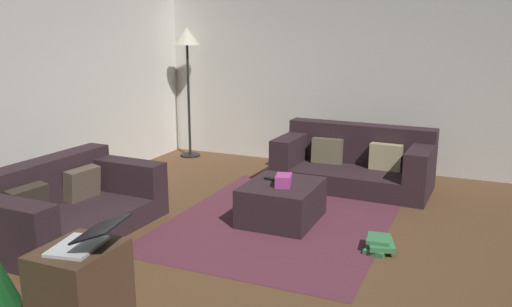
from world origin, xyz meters
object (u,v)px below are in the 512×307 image
(side_table, at_px, (81,285))
(laptop, at_px, (86,240))
(tv_remote, at_px, (272,179))
(couch_left, at_px, (63,205))
(couch_right, at_px, (355,163))
(corner_lamp, at_px, (187,47))
(book_stack, at_px, (379,244))
(gift_box, at_px, (284,180))
(ottoman, at_px, (282,202))

(side_table, relative_size, laptop, 1.07)
(tv_remote, bearing_deg, couch_left, 136.81)
(couch_right, bearing_deg, side_table, 77.94)
(couch_left, bearing_deg, corner_lamp, -169.88)
(book_stack, bearing_deg, gift_box, 74.07)
(couch_right, bearing_deg, tv_remote, 71.38)
(couch_right, relative_size, gift_box, 8.56)
(book_stack, bearing_deg, ottoman, 71.42)
(couch_right, height_order, laptop, couch_right)
(ottoman, bearing_deg, gift_box, -147.91)
(couch_right, height_order, corner_lamp, corner_lamp)
(book_stack, bearing_deg, couch_right, 19.70)
(side_table, bearing_deg, couch_right, -14.06)
(couch_left, xyz_separation_m, corner_lamp, (2.98, 0.43, 1.31))
(corner_lamp, bearing_deg, side_table, -158.35)
(side_table, xyz_separation_m, book_stack, (1.84, -1.53, -0.19))
(couch_right, relative_size, book_stack, 5.19)
(laptop, bearing_deg, couch_left, 48.77)
(ottoman, distance_m, side_table, 2.24)
(ottoman, height_order, corner_lamp, corner_lamp)
(couch_right, bearing_deg, corner_lamp, -9.23)
(ottoman, distance_m, corner_lamp, 3.20)
(gift_box, height_order, tv_remote, gift_box)
(ottoman, xyz_separation_m, tv_remote, (0.07, 0.13, 0.20))
(book_stack, bearing_deg, corner_lamp, 54.42)
(laptop, bearing_deg, gift_box, -13.35)
(ottoman, height_order, laptop, laptop)
(ottoman, height_order, gift_box, gift_box)
(side_table, bearing_deg, couch_left, 46.97)
(corner_lamp, bearing_deg, book_stack, -125.58)
(couch_left, xyz_separation_m, tv_remote, (1.13, -1.59, 0.13))
(couch_left, relative_size, book_stack, 4.89)
(side_table, bearing_deg, book_stack, -39.74)
(gift_box, bearing_deg, side_table, 165.08)
(ottoman, height_order, tv_remote, tv_remote)
(tv_remote, height_order, side_table, side_table)
(couch_left, height_order, corner_lamp, corner_lamp)
(book_stack, xyz_separation_m, corner_lamp, (2.26, 3.16, 1.51))
(couch_right, bearing_deg, gift_box, 79.17)
(couch_left, bearing_deg, laptop, 50.73)
(gift_box, bearing_deg, couch_left, 119.46)
(tv_remote, distance_m, corner_lamp, 2.99)
(couch_right, height_order, gift_box, couch_right)
(gift_box, distance_m, side_table, 2.20)
(tv_remote, bearing_deg, ottoman, -106.44)
(laptop, distance_m, book_stack, 2.40)
(tv_remote, bearing_deg, corner_lamp, 59.01)
(couch_right, xyz_separation_m, book_stack, (-1.76, -0.63, -0.22))
(couch_right, distance_m, ottoman, 1.47)
(side_table, distance_m, book_stack, 2.40)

